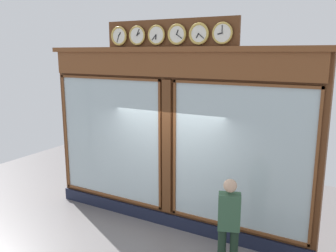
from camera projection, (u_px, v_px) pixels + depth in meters
The scene contains 2 objects.
shop_facade at pixel (171, 138), 7.28m from camera, with size 6.07×0.42×4.31m.
pedestrian at pixel (229, 223), 5.74m from camera, with size 0.41×0.33×1.69m.
Camera 1 is at (-3.41, 6.07, 3.68)m, focal length 37.28 mm.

